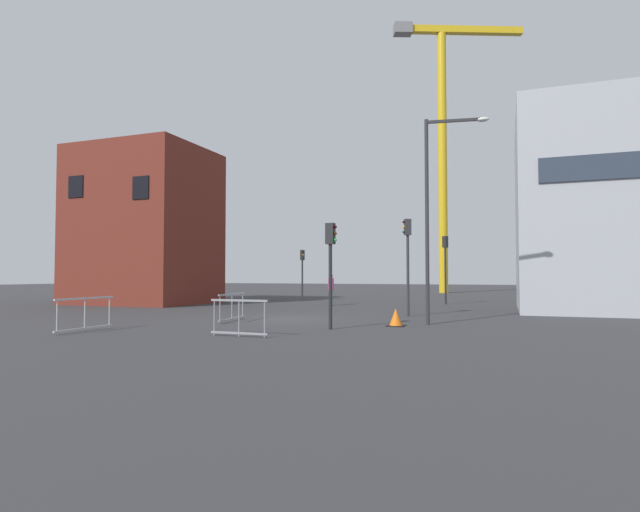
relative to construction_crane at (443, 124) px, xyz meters
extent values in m
plane|color=#333335|center=(-2.70, -33.30, -17.12)|extent=(160.00, 160.00, 0.00)
cube|color=maroon|center=(-15.62, -26.05, -12.26)|extent=(7.87, 6.47, 9.72)
cube|color=black|center=(-17.98, -29.32, -10.10)|extent=(1.10, 0.06, 1.30)
cube|color=black|center=(-13.26, -29.32, -10.44)|extent=(1.10, 0.06, 1.30)
cube|color=#A8AAB2|center=(11.67, -23.80, -12.09)|extent=(10.48, 8.57, 10.06)
cylinder|color=gold|center=(-0.12, -0.05, -3.86)|extent=(0.90, 0.90, 26.52)
cube|color=gold|center=(1.89, 0.78, 9.80)|extent=(11.77, 5.40, 0.70)
cube|color=slate|center=(-3.80, -1.57, 9.80)|extent=(2.12, 1.80, 1.10)
cylinder|color=#2D2D30|center=(3.21, -33.65, -13.37)|extent=(0.14, 0.14, 7.50)
cube|color=#2D2D30|center=(4.19, -33.49, -9.72)|extent=(1.98, 0.41, 0.10)
ellipsoid|color=silver|center=(5.17, -33.34, -9.74)|extent=(0.44, 0.24, 0.16)
cylinder|color=#232326|center=(0.42, -36.38, -15.72)|extent=(0.12, 0.12, 2.82)
cube|color=#232326|center=(0.42, -36.38, -13.96)|extent=(0.29, 0.26, 0.70)
sphere|color=#390605|center=(0.60, -36.39, -13.74)|extent=(0.11, 0.11, 0.11)
sphere|color=#3C2905|center=(0.60, -36.39, -13.96)|extent=(0.11, 0.11, 0.11)
sphere|color=green|center=(0.60, -36.39, -14.18)|extent=(0.11, 0.11, 0.11)
cylinder|color=#232326|center=(2.35, -20.35, -15.38)|extent=(0.12, 0.12, 3.49)
cube|color=#232326|center=(2.35, -20.35, -13.29)|extent=(0.37, 0.36, 0.70)
sphere|color=#390605|center=(2.21, -20.24, -13.07)|extent=(0.11, 0.11, 0.11)
sphere|color=#3C2905|center=(2.21, -20.24, -13.29)|extent=(0.11, 0.11, 0.11)
sphere|color=green|center=(2.21, -20.24, -13.51)|extent=(0.11, 0.11, 0.11)
cylinder|color=#2D2D30|center=(1.86, -30.19, -15.35)|extent=(0.12, 0.12, 3.54)
cube|color=#2D2D30|center=(1.86, -30.19, -13.23)|extent=(0.35, 0.33, 0.70)
sphere|color=#390605|center=(1.70, -30.26, -13.01)|extent=(0.11, 0.11, 0.11)
sphere|color=#F2A514|center=(1.70, -30.26, -13.23)|extent=(0.11, 0.11, 0.11)
sphere|color=#07330F|center=(1.70, -30.26, -13.45)|extent=(0.11, 0.11, 0.11)
cylinder|color=#2D2D30|center=(-7.35, -19.89, -15.71)|extent=(0.12, 0.12, 2.82)
cube|color=#2D2D30|center=(-7.35, -19.89, -13.95)|extent=(0.37, 0.37, 0.70)
sphere|color=#390605|center=(-7.23, -20.02, -13.73)|extent=(0.11, 0.11, 0.11)
sphere|color=#F2A514|center=(-7.23, -20.02, -13.95)|extent=(0.11, 0.11, 0.11)
sphere|color=#07330F|center=(-7.23, -20.02, -14.17)|extent=(0.11, 0.11, 0.11)
cylinder|color=#2D844C|center=(-3.84, -24.05, -16.68)|extent=(0.14, 0.14, 0.88)
cylinder|color=#2D844C|center=(-3.87, -23.86, -16.68)|extent=(0.14, 0.14, 0.88)
cylinder|color=#D14C8C|center=(-3.86, -23.96, -15.87)|extent=(0.34, 0.34, 0.74)
sphere|color=#8C6647|center=(-3.86, -23.96, -15.38)|extent=(0.24, 0.24, 0.24)
cube|color=#B2B5BA|center=(-6.69, -39.71, -16.07)|extent=(0.08, 2.34, 0.06)
cube|color=#B2B5BA|center=(-6.69, -39.71, -17.02)|extent=(0.08, 2.34, 0.06)
cylinder|color=#B2B5BA|center=(-6.70, -40.76, -16.60)|extent=(0.04, 0.04, 1.05)
cylinder|color=#B2B5BA|center=(-6.69, -39.71, -16.60)|extent=(0.04, 0.04, 1.05)
cylinder|color=#B2B5BA|center=(-6.68, -38.65, -16.60)|extent=(0.04, 0.04, 1.05)
cube|color=gray|center=(-4.10, -34.99, -16.07)|extent=(0.34, 2.40, 0.06)
cube|color=gray|center=(-4.10, -34.99, -17.02)|extent=(0.34, 2.40, 0.06)
cylinder|color=gray|center=(-3.97, -36.07, -16.60)|extent=(0.04, 0.04, 1.05)
cylinder|color=gray|center=(-4.10, -34.99, -16.60)|extent=(0.04, 0.04, 1.05)
cylinder|color=gray|center=(-4.23, -33.91, -16.60)|extent=(0.04, 0.04, 1.05)
cube|color=gray|center=(-1.43, -39.18, -16.07)|extent=(1.83, 0.09, 0.06)
cube|color=gray|center=(-1.43, -39.18, -17.02)|extent=(1.83, 0.09, 0.06)
cylinder|color=gray|center=(-2.25, -39.19, -16.60)|extent=(0.04, 0.04, 1.05)
cylinder|color=gray|center=(-1.43, -39.18, -16.60)|extent=(0.04, 0.04, 1.05)
cylinder|color=gray|center=(-0.60, -39.16, -16.60)|extent=(0.04, 0.04, 1.05)
cube|color=black|center=(2.24, -34.61, -17.11)|extent=(0.61, 0.61, 0.03)
cone|color=orange|center=(2.24, -34.61, -16.81)|extent=(0.47, 0.47, 0.62)
camera|label=1|loc=(5.94, -52.27, -15.33)|focal=28.50mm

